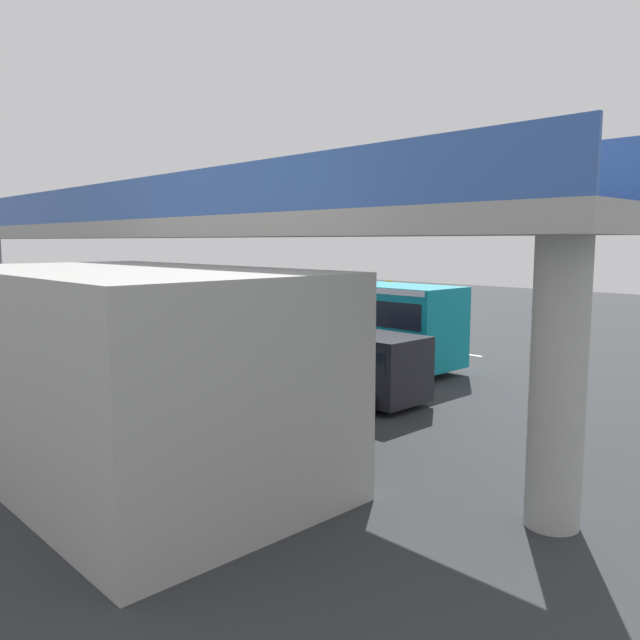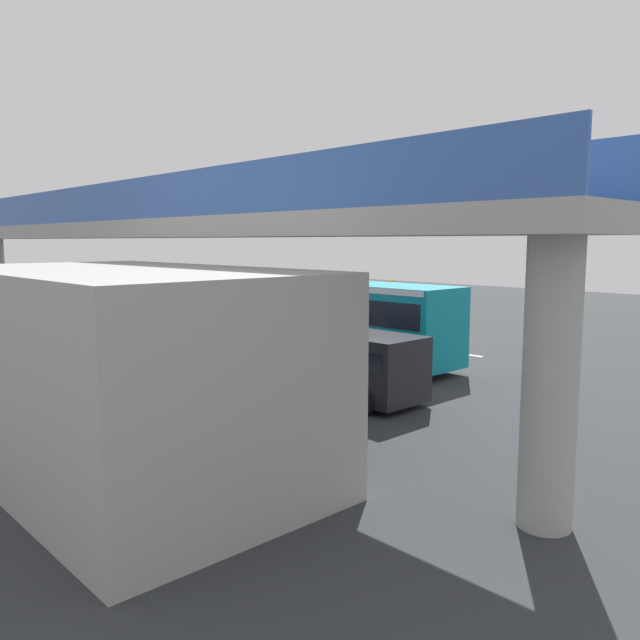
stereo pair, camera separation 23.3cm
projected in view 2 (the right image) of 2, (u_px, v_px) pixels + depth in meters
name	position (u px, v px, depth m)	size (l,w,h in m)	color
ground	(338.00, 351.00, 27.29)	(80.00, 80.00, 0.00)	#2D3033
city_bus	(330.00, 312.00, 25.49)	(11.54, 2.85, 3.15)	#0C8493
parked_van	(348.00, 360.00, 19.03)	(4.80, 2.17, 2.05)	black
bicycle_red	(146.00, 328.00, 31.92)	(1.77, 0.44, 0.96)	black
bicycle_black	(114.00, 329.00, 31.51)	(1.77, 0.44, 0.96)	black
pedestrian	(374.00, 324.00, 29.36)	(0.38, 0.38, 1.79)	#2D2D38
traffic_sign	(389.00, 299.00, 31.25)	(0.08, 0.60, 2.80)	slate
lane_dash_leftmost	(462.00, 354.00, 26.73)	(2.00, 0.20, 0.01)	silver
lane_dash_left	(390.00, 343.00, 29.61)	(2.00, 0.20, 0.01)	silver
lane_dash_centre	(330.00, 334.00, 32.49)	(2.00, 0.20, 0.01)	silver
pedestrian_overpass	(132.00, 240.00, 20.26)	(30.53, 2.60, 6.45)	#9E9E99
station_building	(123.00, 371.00, 12.91)	(9.00, 5.04, 4.20)	#9E9E99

